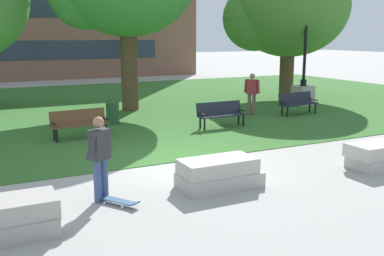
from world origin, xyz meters
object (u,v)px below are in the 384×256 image
object	(u,v)px
person_bystander_near_lawn	(252,92)
skateboard	(117,200)
concrete_block_left	(219,174)
person_skateboarder	(100,154)
concrete_block_right	(382,155)
park_bench_near_right	(297,102)
park_bench_near_left	(221,113)
concrete_block_center	(2,220)
trash_bin	(113,111)
lamp_post_left	(303,82)
park_bench_far_left	(79,122)

from	to	relation	value
person_bystander_near_lawn	skateboard	bearing A→B (deg)	-137.69
concrete_block_left	person_skateboarder	distance (m)	2.62
concrete_block_right	park_bench_near_right	world-z (taller)	park_bench_near_right
park_bench_near_right	person_bystander_near_lawn	world-z (taller)	person_bystander_near_lawn
skateboard	concrete_block_right	bearing A→B (deg)	-4.22
skateboard	park_bench_near_left	bearing A→B (deg)	45.23
concrete_block_center	concrete_block_right	xyz separation A→B (m)	(8.82, 0.11, 0.00)
park_bench_near_left	trash_bin	xyz separation A→B (m)	(-3.32, 2.24, -0.04)
skateboard	trash_bin	xyz separation A→B (m)	(2.26, 7.86, 0.42)
concrete_block_center	lamp_post_left	world-z (taller)	lamp_post_left
park_bench_far_left	person_bystander_near_lawn	world-z (taller)	person_bystander_near_lawn
concrete_block_center	concrete_block_left	xyz separation A→B (m)	(4.41, 0.61, 0.00)
park_bench_far_left	trash_bin	xyz separation A→B (m)	(1.61, 1.74, -0.04)
person_skateboarder	park_bench_near_left	xyz separation A→B (m)	(5.78, 5.27, -0.43)
skateboard	person_skateboarder	bearing A→B (deg)	120.84
trash_bin	person_bystander_near_lawn	bearing A→B (deg)	-5.58
park_bench_far_left	lamp_post_left	xyz separation A→B (m)	(11.05, 2.35, 0.56)
skateboard	lamp_post_left	distance (m)	14.47
lamp_post_left	person_bystander_near_lawn	world-z (taller)	lamp_post_left
person_skateboarder	skateboard	bearing A→B (deg)	-59.16
park_bench_far_left	person_skateboarder	bearing A→B (deg)	-98.44
trash_bin	park_bench_near_left	bearing A→B (deg)	-34.06
concrete_block_left	trash_bin	world-z (taller)	trash_bin
person_skateboarder	park_bench_near_right	bearing A→B (deg)	31.71
park_bench_far_left	lamp_post_left	size ratio (longest dim) A/B	0.34
person_bystander_near_lawn	park_bench_near_right	bearing A→B (deg)	-23.76
concrete_block_center	skateboard	xyz separation A→B (m)	(2.11, 0.60, -0.22)
concrete_block_left	trash_bin	distance (m)	7.85
park_bench_near_left	lamp_post_left	size ratio (longest dim) A/B	0.34
concrete_block_right	skateboard	world-z (taller)	concrete_block_right
person_skateboarder	skateboard	size ratio (longest dim) A/B	1.77
person_skateboarder	park_bench_near_left	size ratio (longest dim) A/B	0.95
lamp_post_left	park_bench_near_right	bearing A→B (deg)	-134.50
skateboard	trash_bin	size ratio (longest dim) A/B	1.00
lamp_post_left	trash_bin	xyz separation A→B (m)	(-9.44, -0.61, -0.59)
concrete_block_right	person_skateboarder	bearing A→B (deg)	173.03
concrete_block_right	park_bench_near_left	distance (m)	6.22
concrete_block_center	concrete_block_left	world-z (taller)	same
person_bystander_near_lawn	lamp_post_left	bearing A→B (deg)	17.69
concrete_block_left	trash_bin	xyz separation A→B (m)	(-0.05, 7.85, 0.20)
skateboard	trash_bin	bearing A→B (deg)	73.99
park_bench_near_right	park_bench_near_left	bearing A→B (deg)	-167.87
skateboard	park_bench_near_left	distance (m)	7.93
park_bench_near_right	trash_bin	xyz separation A→B (m)	(-7.52, 1.34, -0.04)
person_skateboarder	skateboard	xyz separation A→B (m)	(0.21, -0.35, -0.88)
concrete_block_center	lamp_post_left	xyz separation A→B (m)	(13.80, 9.07, 0.79)
concrete_block_right	park_bench_far_left	bearing A→B (deg)	132.54
concrete_block_left	concrete_block_right	distance (m)	4.44
concrete_block_left	trash_bin	size ratio (longest dim) A/B	1.87
concrete_block_right	park_bench_near_right	bearing A→B (deg)	66.40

